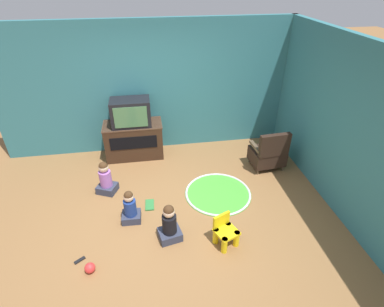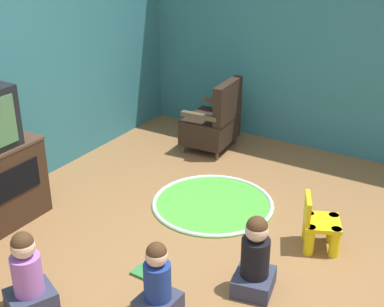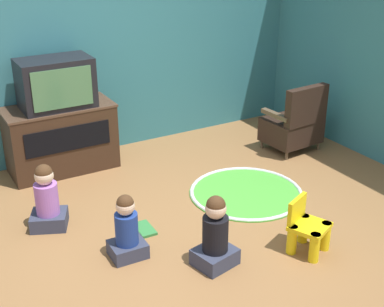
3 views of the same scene
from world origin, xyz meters
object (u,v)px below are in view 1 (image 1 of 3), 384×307
(child_watching_center, at_px, (106,179))
(child_watching_right, at_px, (130,208))
(television, at_px, (131,112))
(tv_cabinet, at_px, (134,139))
(toy_ball, at_px, (90,268))
(book, at_px, (150,205))
(child_watching_left, at_px, (169,225))
(black_armchair, at_px, (269,153))
(yellow_kid_chair, at_px, (225,233))
(remote_control, at_px, (80,260))

(child_watching_center, xyz_separation_m, child_watching_right, (0.43, -0.78, -0.02))
(television, bearing_deg, tv_cabinet, 90.00)
(toy_ball, bearing_deg, tv_cabinet, 77.96)
(book, bearing_deg, child_watching_center, 57.94)
(tv_cabinet, relative_size, child_watching_left, 1.87)
(television, relative_size, book, 2.83)
(book, bearing_deg, black_armchair, -69.94)
(black_armchair, relative_size, child_watching_left, 1.34)
(child_watching_right, distance_m, book, 0.47)
(television, bearing_deg, toy_ball, -102.15)
(child_watching_left, bearing_deg, child_watching_right, 128.70)
(yellow_kid_chair, relative_size, remote_control, 3.10)
(child_watching_center, relative_size, book, 2.33)
(television, bearing_deg, child_watching_center, -114.09)
(television, bearing_deg, remote_control, -106.58)
(child_watching_center, distance_m, child_watching_right, 0.89)
(book, bearing_deg, child_watching_left, -157.98)
(yellow_kid_chair, bearing_deg, book, 113.65)
(tv_cabinet, relative_size, television, 1.54)
(child_watching_left, relative_size, book, 2.34)
(child_watching_right, xyz_separation_m, remote_control, (-0.69, -0.67, -0.23))
(tv_cabinet, bearing_deg, toy_ball, -102.04)
(child_watching_left, relative_size, child_watching_right, 1.09)
(child_watching_right, distance_m, remote_control, 0.99)
(black_armchair, height_order, child_watching_left, black_armchair)
(tv_cabinet, bearing_deg, television, -90.00)
(tv_cabinet, distance_m, book, 1.67)
(yellow_kid_chair, bearing_deg, black_armchair, 29.47)
(tv_cabinet, relative_size, child_watching_right, 2.05)
(television, xyz_separation_m, yellow_kid_chair, (1.26, -2.55, -0.80))
(black_armchair, xyz_separation_m, yellow_kid_chair, (-1.29, -1.71, -0.13))
(black_armchair, bearing_deg, yellow_kid_chair, 48.89)
(television, height_order, yellow_kid_chair, television)
(yellow_kid_chair, distance_m, child_watching_right, 1.49)
(child_watching_left, xyz_separation_m, book, (-0.27, 0.75, -0.25))
(child_watching_center, relative_size, child_watching_right, 1.09)
(child_watching_center, xyz_separation_m, toy_ball, (-0.10, -1.64, -0.20))
(toy_ball, xyz_separation_m, remote_control, (-0.17, 0.19, -0.06))
(toy_ball, height_order, book, toy_ball)
(child_watching_left, bearing_deg, television, 90.03)
(child_watching_center, bearing_deg, book, -10.33)
(child_watching_right, bearing_deg, yellow_kid_chair, -24.85)
(yellow_kid_chair, xyz_separation_m, child_watching_right, (-1.32, 0.67, 0.05))
(tv_cabinet, bearing_deg, child_watching_right, -91.99)
(remote_control, bearing_deg, yellow_kid_chair, -34.42)
(toy_ball, bearing_deg, television, 77.85)
(child_watching_left, height_order, child_watching_center, child_watching_left)
(yellow_kid_chair, bearing_deg, child_watching_right, 129.63)
(remote_control, bearing_deg, toy_ball, -83.45)
(child_watching_center, xyz_separation_m, book, (0.71, -0.49, -0.25))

